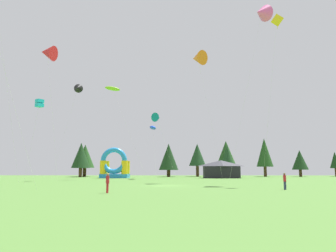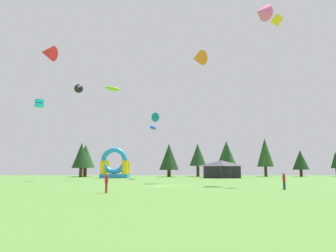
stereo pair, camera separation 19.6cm
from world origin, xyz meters
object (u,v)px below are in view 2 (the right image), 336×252
Objects in this scene: person_near_camera at (106,181)px; kite_lime_parafoil at (113,89)px; kite_black_delta at (78,88)px; kite_red_delta at (48,53)px; kite_yellow_diamond at (276,21)px; inflatable_yellow_castle at (115,167)px; kite_cyan_box at (39,103)px; kite_teal_delta at (158,118)px; kite_blue_parafoil at (153,128)px; festival_tent at (221,169)px; kite_orange_delta at (198,58)px; person_far_side at (284,180)px; kite_pink_delta at (261,12)px.

kite_lime_parafoil is at bearing -153.55° from person_near_camera.
person_near_camera is (11.75, -28.23, -15.54)m from kite_black_delta.
kite_yellow_diamond is (32.67, -5.41, 2.01)m from kite_red_delta.
kite_red_delta is 10.53m from kite_black_delta.
kite_cyan_box is at bearing -98.27° from inflatable_yellow_castle.
kite_yellow_diamond reaches higher than kite_cyan_box.
kite_red_delta is 29.15m from person_near_camera.
kite_teal_delta is 0.65× the size of kite_yellow_diamond.
kite_blue_parafoil is 6.62× the size of person_near_camera.
kite_lime_parafoil reaches higher than festival_tent.
kite_lime_parafoil reaches higher than kite_blue_parafoil.
kite_red_delta reaches higher than kite_lime_parafoil.
kite_cyan_box reaches higher than person_near_camera.
kite_orange_delta is at bearing -51.60° from inflatable_yellow_castle.
kite_black_delta is (1.67, 10.00, -2.84)m from kite_red_delta.
kite_orange_delta is (8.20, -14.77, 9.34)m from kite_blue_parafoil.
kite_black_delta is (-13.65, -13.91, 3.18)m from kite_teal_delta.
kite_yellow_diamond is at bearing -53.00° from kite_blue_parafoil.
kite_orange_delta reaches higher than kite_black_delta.
festival_tent is at bearing -109.27° from person_far_side.
kite_orange_delta is at bearing 9.11° from kite_red_delta.
kite_yellow_diamond reaches higher than kite_red_delta.
kite_black_delta reaches higher than kite_teal_delta.
kite_pink_delta is (16.96, -20.74, 13.92)m from kite_blue_parafoil.
kite_yellow_diamond is at bearing -9.40° from kite_red_delta.
kite_cyan_box is (1.36, -4.88, -8.82)m from kite_red_delta.
festival_tent is (28.07, 30.02, -8.61)m from kite_cyan_box.
kite_teal_delta is 32.76m from kite_pink_delta.
kite_cyan_box is (-30.30, -2.58, -13.71)m from kite_pink_delta.
kite_orange_delta is at bearing -16.61° from kite_black_delta.
kite_orange_delta is 22.37m from kite_black_delta.
festival_tent is (22.89, 8.15, -16.24)m from kite_lime_parafoil.
kite_blue_parafoil reaches higher than festival_tent.
kite_pink_delta reaches higher than person_near_camera.
inflatable_yellow_castle is (-25.91, 27.61, -21.86)m from kite_pink_delta.
kite_blue_parafoil is 0.50× the size of kite_yellow_diamond.
kite_red_delta is 10.17m from kite_cyan_box.
kite_teal_delta is at bearing -88.69° from person_far_side.
kite_lime_parafoil is 29.23m from festival_tent.
inflatable_yellow_castle is (-0.79, 8.31, -15.79)m from kite_lime_parafoil.
kite_blue_parafoil is 0.43× the size of kite_pink_delta.
kite_cyan_box is at bearing -122.50° from person_near_camera.
person_near_camera is at bearing -113.39° from kite_orange_delta.
kite_orange_delta reaches higher than kite_cyan_box.
kite_black_delta is 2.59× the size of inflatable_yellow_castle.
kite_teal_delta is 19.74m from kite_black_delta.
inflatable_yellow_castle reaches higher than person_far_side.
kite_teal_delta is at bearing 83.56° from kite_blue_parafoil.
person_far_side is 45.77m from inflatable_yellow_castle.
kite_pink_delta is at bearing 4.86° from kite_cyan_box.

